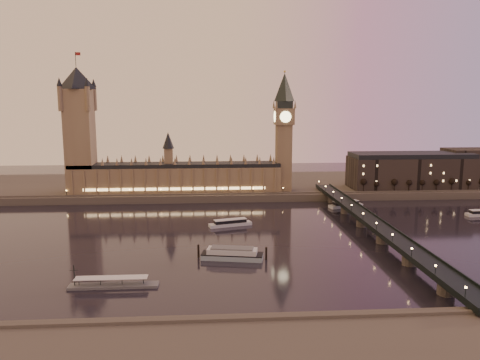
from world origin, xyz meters
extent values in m
plane|color=black|center=(0.00, 0.00, 0.00)|extent=(700.00, 700.00, 0.00)
cube|color=#423D35|center=(30.00, 165.00, 3.00)|extent=(560.00, 130.00, 6.00)
cube|color=brown|center=(-40.00, 121.00, 17.00)|extent=(180.00, 26.00, 22.00)
cube|color=black|center=(-40.00, 121.00, 29.60)|extent=(180.00, 22.00, 3.20)
cube|color=#FFCC7F|center=(-40.00, 107.50, 11.00)|extent=(153.00, 0.25, 2.20)
cube|color=brown|center=(-120.00, 121.00, 50.00)|extent=(22.00, 22.00, 88.00)
cone|color=black|center=(-120.00, 121.00, 103.00)|extent=(31.68, 31.68, 18.00)
cylinder|color=black|center=(-120.00, 121.00, 118.00)|extent=(0.44, 0.44, 12.00)
cube|color=maroon|center=(-117.80, 121.00, 122.50)|extent=(4.00, 0.15, 2.50)
cube|color=brown|center=(54.00, 121.00, 35.00)|extent=(13.00, 13.00, 58.00)
cube|color=brown|center=(54.00, 121.00, 71.00)|extent=(16.00, 16.00, 14.00)
cylinder|color=#FFEAA5|center=(54.00, 112.82, 71.00)|extent=(9.60, 0.35, 9.60)
cylinder|color=#FFEAA5|center=(45.82, 121.00, 71.00)|extent=(0.35, 9.60, 9.60)
cube|color=black|center=(54.00, 121.00, 81.00)|extent=(13.00, 13.00, 6.00)
cone|color=black|center=(54.00, 121.00, 96.00)|extent=(17.68, 17.68, 24.00)
sphere|color=gold|center=(54.00, 121.00, 109.00)|extent=(2.00, 2.00, 2.00)
cube|color=black|center=(92.00, 0.00, 8.00)|extent=(13.00, 260.00, 2.00)
cube|color=black|center=(85.70, 0.00, 9.50)|extent=(0.60, 260.00, 1.00)
cube|color=black|center=(98.30, 0.00, 9.50)|extent=(0.60, 260.00, 1.00)
cube|color=black|center=(172.00, 127.00, 20.00)|extent=(110.00, 36.00, 28.00)
cube|color=black|center=(172.00, 127.00, 36.00)|extent=(108.00, 34.00, 4.00)
cube|color=black|center=(242.00, 139.00, 23.00)|extent=(60.00, 30.00, 34.00)
cylinder|color=black|center=(121.50, 109.00, 9.83)|extent=(0.70, 0.70, 7.65)
sphere|color=black|center=(121.50, 109.00, 13.82)|extent=(5.10, 5.10, 5.10)
cylinder|color=black|center=(134.93, 109.00, 9.83)|extent=(0.70, 0.70, 7.65)
sphere|color=black|center=(134.93, 109.00, 13.82)|extent=(5.10, 5.10, 5.10)
cylinder|color=black|center=(148.35, 109.00, 9.83)|extent=(0.70, 0.70, 7.65)
sphere|color=black|center=(148.35, 109.00, 13.82)|extent=(5.10, 5.10, 5.10)
cylinder|color=black|center=(161.78, 109.00, 9.83)|extent=(0.70, 0.70, 7.65)
sphere|color=black|center=(161.78, 109.00, 13.82)|extent=(5.10, 5.10, 5.10)
cylinder|color=black|center=(175.20, 109.00, 9.83)|extent=(0.70, 0.70, 7.65)
sphere|color=black|center=(175.20, 109.00, 13.82)|extent=(5.10, 5.10, 5.10)
cylinder|color=black|center=(188.63, 109.00, 9.83)|extent=(0.70, 0.70, 7.65)
sphere|color=black|center=(188.63, 109.00, 13.82)|extent=(5.10, 5.10, 5.10)
cylinder|color=black|center=(202.05, 109.00, 9.83)|extent=(0.70, 0.70, 7.65)
sphere|color=black|center=(202.05, 109.00, 13.82)|extent=(5.10, 5.10, 5.10)
cylinder|color=black|center=(215.47, 109.00, 9.83)|extent=(0.70, 0.70, 7.65)
sphere|color=black|center=(215.47, 109.00, 13.82)|extent=(5.10, 5.10, 5.10)
cube|color=silver|center=(2.76, 26.26, 1.08)|extent=(30.13, 14.15, 2.16)
cube|color=black|center=(2.76, 26.26, 3.25)|extent=(22.43, 10.97, 2.16)
cube|color=silver|center=(2.76, 26.26, 4.52)|extent=(23.07, 11.37, 0.39)
cube|color=silver|center=(97.99, 77.19, 1.20)|extent=(29.15, 14.94, 2.40)
cube|color=black|center=(97.99, 77.19, 3.59)|extent=(21.74, 11.60, 2.40)
cube|color=silver|center=(97.99, 77.19, 5.01)|extent=(22.36, 12.03, 0.44)
cube|color=#859CAA|center=(0.58, -41.84, 1.33)|extent=(33.99, 15.19, 2.67)
cube|color=black|center=(0.58, -41.84, 2.93)|extent=(33.99, 15.19, 0.51)
cube|color=silver|center=(0.58, -41.84, 4.52)|extent=(27.75, 13.04, 2.67)
cube|color=#595B5E|center=(0.58, -41.84, 6.21)|extent=(23.53, 11.26, 0.72)
cylinder|color=black|center=(-17.57, -37.40, 3.49)|extent=(1.13, 1.13, 6.98)
cylinder|color=black|center=(18.73, -44.28, 3.49)|extent=(1.13, 1.13, 6.98)
cube|color=#595B5E|center=(-55.56, -76.34, 0.58)|extent=(40.62, 6.77, 1.16)
cube|color=silver|center=(-56.53, -76.34, 4.40)|extent=(32.88, 5.80, 0.29)
cylinder|color=black|center=(-72.97, -76.34, 6.00)|extent=(0.39, 0.39, 9.67)
cylinder|color=black|center=(-72.97, -76.34, 8.41)|extent=(3.87, 0.23, 0.23)
camera|label=1|loc=(-11.41, -282.77, 83.80)|focal=35.00mm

